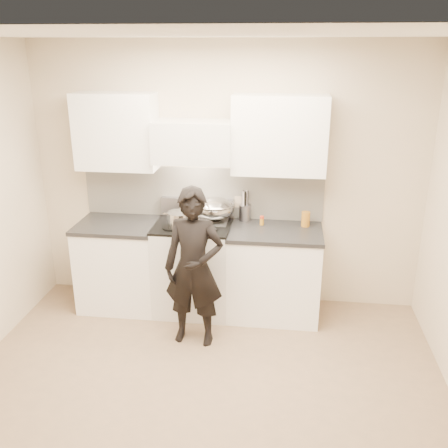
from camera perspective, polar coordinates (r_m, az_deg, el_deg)
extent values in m
plane|color=#8B6F53|center=(4.19, -2.87, -19.28)|extent=(4.00, 4.00, 0.00)
cube|color=beige|center=(5.14, 0.26, 5.34)|extent=(4.00, 0.04, 2.70)
cube|color=beige|center=(2.03, -12.73, -20.41)|extent=(4.00, 0.04, 2.70)
cube|color=white|center=(3.24, -3.74, 20.65)|extent=(4.00, 3.50, 0.02)
cube|color=silver|center=(5.21, -2.49, 3.64)|extent=(2.50, 0.02, 0.53)
cube|color=#9999A8|center=(5.23, -3.08, 1.91)|extent=(0.76, 0.08, 0.20)
cube|color=silver|center=(4.91, -3.55, 9.38)|extent=(0.76, 0.40, 0.40)
cylinder|color=#B2B2B2|center=(4.77, -3.90, 6.86)|extent=(0.66, 0.02, 0.02)
cube|color=white|center=(4.84, 6.36, 10.06)|extent=(0.90, 0.33, 0.75)
cube|color=white|center=(5.13, -12.23, 10.29)|extent=(0.80, 0.33, 0.75)
cube|color=beige|center=(5.17, 1.66, 2.55)|extent=(0.08, 0.01, 0.12)
cube|color=silver|center=(5.19, -3.50, -5.03)|extent=(0.76, 0.65, 0.92)
cube|color=black|center=(5.01, -3.61, -0.13)|extent=(0.76, 0.65, 0.02)
cube|color=silver|center=(5.09, -1.59, 0.40)|extent=(0.36, 0.34, 0.01)
cylinder|color=#B2B2B2|center=(4.79, -4.23, -3.04)|extent=(0.62, 0.02, 0.02)
cylinder|color=black|center=(4.90, -6.01, -0.42)|extent=(0.18, 0.18, 0.01)
cylinder|color=black|center=(4.83, -1.85, -0.61)|extent=(0.18, 0.18, 0.01)
cylinder|color=black|center=(5.17, -5.27, 0.73)|extent=(0.18, 0.18, 0.01)
cylinder|color=black|center=(5.11, -1.32, 0.56)|extent=(0.18, 0.18, 0.01)
cube|color=white|center=(5.12, 5.73, -5.71)|extent=(0.90, 0.65, 0.88)
cube|color=black|center=(4.93, 5.91, -0.90)|extent=(0.92, 0.67, 0.04)
cube|color=white|center=(5.39, -11.70, -4.68)|extent=(0.80, 0.65, 0.88)
cube|color=black|center=(5.21, -12.06, -0.08)|extent=(0.82, 0.67, 0.04)
ellipsoid|color=#B2B2B2|center=(5.06, -1.12, 1.79)|extent=(0.40, 0.40, 0.22)
torus|color=#B2B2B2|center=(5.05, -1.12, 2.34)|extent=(0.42, 0.42, 0.02)
ellipsoid|color=tan|center=(5.07, -1.11, 1.66)|extent=(0.23, 0.23, 0.10)
cylinder|color=white|center=(4.88, -2.06, 2.56)|extent=(0.03, 0.29, 0.22)
cylinder|color=#B2B2B2|center=(4.86, -5.13, 0.49)|extent=(0.24, 0.24, 0.15)
cube|color=#B2B2B2|center=(4.87, -6.73, 1.21)|extent=(0.05, 0.03, 0.01)
cube|color=#B2B2B2|center=(4.81, -3.54, 1.05)|extent=(0.05, 0.03, 0.01)
cylinder|color=#9999A8|center=(5.14, 2.41, 1.31)|extent=(0.12, 0.12, 0.17)
cylinder|color=black|center=(5.12, 2.73, 2.21)|extent=(0.01, 0.01, 0.30)
cylinder|color=white|center=(5.14, 2.62, 2.27)|extent=(0.01, 0.01, 0.30)
cylinder|color=#9999A8|center=(5.14, 2.39, 2.30)|extent=(0.01, 0.01, 0.30)
cylinder|color=black|center=(5.14, 2.19, 2.26)|extent=(0.01, 0.01, 0.30)
cylinder|color=#9999A8|center=(5.12, 2.11, 2.20)|extent=(0.01, 0.01, 0.30)
cylinder|color=white|center=(5.10, 2.22, 2.13)|extent=(0.01, 0.01, 0.30)
cylinder|color=black|center=(5.09, 2.45, 2.11)|extent=(0.01, 0.01, 0.30)
cylinder|color=#9999A8|center=(5.10, 2.66, 2.14)|extent=(0.01, 0.01, 0.30)
cylinder|color=#C2811C|center=(5.04, 4.34, 0.28)|extent=(0.04, 0.04, 0.07)
cylinder|color=red|center=(5.03, 4.36, 0.78)|extent=(0.04, 0.04, 0.02)
cylinder|color=#AD6F1D|center=(5.04, 9.31, 0.56)|extent=(0.09, 0.09, 0.15)
imported|color=black|center=(4.51, -3.46, -5.03)|extent=(0.57, 0.39, 1.49)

